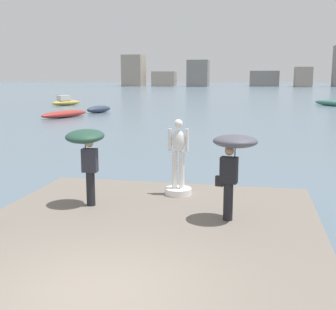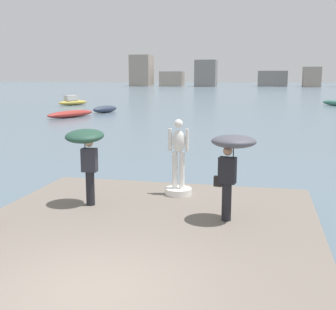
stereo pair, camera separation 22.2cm
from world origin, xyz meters
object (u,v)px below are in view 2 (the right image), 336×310
Objects in this scene: boat_mid at (71,114)px; boat_far at (72,102)px; onlooker_left at (86,145)px; boat_leftward at (105,109)px; statue_white_figure at (178,168)px; onlooker_right at (232,153)px.

boat_mid is 16.69m from boat_far.
boat_leftward is at bearing 109.70° from onlooker_left.
statue_white_figure is 33.15m from boat_leftward.
boat_mid is at bearing 120.64° from statue_white_figure.
statue_white_figure reaches higher than boat_far.
boat_far is at bearing 113.96° from boat_mid.
onlooker_left is 0.49× the size of boat_far.
boat_leftward is at bearing 77.95° from boat_mid.
boat_leftward is (1.18, 5.55, 0.04)m from boat_mid.
statue_white_figure is 2.68m from onlooker_left.
statue_white_figure is 1.06× the size of onlooker_left.
onlooker_left is at bearing 172.48° from onlooker_right.
statue_white_figure is at bearing 34.90° from onlooker_left.
onlooker_right is (3.70, -0.49, 0.03)m from onlooker_left.
onlooker_left is 3.73m from onlooker_right.
boat_mid is at bearing -66.04° from boat_far.
boat_mid is at bearing -102.05° from boat_leftward.
boat_leftward reaches higher than boat_mid.
onlooker_right reaches higher than boat_mid.
boat_far is at bearing 118.19° from statue_white_figure.
onlooker_left is at bearing -70.30° from boat_leftward.
boat_leftward is (-11.36, 31.74, -1.60)m from onlooker_left.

